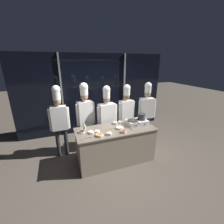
% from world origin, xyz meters
% --- Properties ---
extents(ground_plane, '(24.00, 24.00, 0.00)m').
position_xyz_m(ground_plane, '(0.00, 0.00, 0.00)').
color(ground_plane, brown).
extents(window_wall_back, '(5.16, 0.09, 2.70)m').
position_xyz_m(window_wall_back, '(0.00, 1.96, 1.35)').
color(window_wall_back, black).
rests_on(window_wall_back, ground_plane).
extents(demo_counter, '(1.93, 0.80, 0.89)m').
position_xyz_m(demo_counter, '(0.00, 0.00, 0.44)').
color(demo_counter, gray).
rests_on(demo_counter, ground_plane).
extents(portable_stove, '(0.54, 0.38, 0.12)m').
position_xyz_m(portable_stove, '(0.63, 0.07, 0.94)').
color(portable_stove, silver).
rests_on(portable_stove, demo_counter).
extents(frying_pan, '(0.28, 0.49, 0.05)m').
position_xyz_m(frying_pan, '(0.50, 0.07, 1.03)').
color(frying_pan, '#38332D').
rests_on(frying_pan, portable_stove).
extents(stock_pot, '(0.21, 0.19, 0.15)m').
position_xyz_m(stock_pot, '(0.75, 0.07, 1.09)').
color(stock_pot, '#333335').
rests_on(stock_pot, portable_stove).
extents(squeeze_bottle_oil, '(0.06, 0.06, 0.16)m').
position_xyz_m(squeeze_bottle_oil, '(-0.72, 0.19, 0.96)').
color(squeeze_bottle_oil, beige).
rests_on(squeeze_bottle_oil, demo_counter).
extents(prep_bowl_garlic, '(0.12, 0.12, 0.05)m').
position_xyz_m(prep_bowl_garlic, '(-0.25, -0.25, 0.92)').
color(prep_bowl_garlic, silver).
rests_on(prep_bowl_garlic, demo_counter).
extents(prep_bowl_shrimp, '(0.12, 0.12, 0.05)m').
position_xyz_m(prep_bowl_shrimp, '(0.10, 0.27, 0.92)').
color(prep_bowl_shrimp, silver).
rests_on(prep_bowl_shrimp, demo_counter).
extents(prep_bowl_onion, '(0.14, 0.14, 0.05)m').
position_xyz_m(prep_bowl_onion, '(-0.61, -0.03, 0.91)').
color(prep_bowl_onion, silver).
rests_on(prep_bowl_onion, demo_counter).
extents(prep_bowl_chicken, '(0.10, 0.10, 0.06)m').
position_xyz_m(prep_bowl_chicken, '(0.23, 0.28, 0.92)').
color(prep_bowl_chicken, silver).
rests_on(prep_bowl_chicken, demo_counter).
extents(prep_bowl_noodles, '(0.13, 0.13, 0.04)m').
position_xyz_m(prep_bowl_noodles, '(-0.46, -0.02, 0.91)').
color(prep_bowl_noodles, silver).
rests_on(prep_bowl_noodles, demo_counter).
extents(prep_bowl_chili_flakes, '(0.12, 0.12, 0.06)m').
position_xyz_m(prep_bowl_chili_flakes, '(0.10, -0.27, 0.92)').
color(prep_bowl_chili_flakes, silver).
rests_on(prep_bowl_chili_flakes, demo_counter).
extents(prep_bowl_rice, '(0.17, 0.17, 0.05)m').
position_xyz_m(prep_bowl_rice, '(0.09, -0.04, 0.91)').
color(prep_bowl_rice, silver).
rests_on(prep_bowl_rice, demo_counter).
extents(prep_bowl_carrots, '(0.17, 0.17, 0.05)m').
position_xyz_m(prep_bowl_carrots, '(-0.47, -0.23, 0.91)').
color(prep_bowl_carrots, silver).
rests_on(prep_bowl_carrots, demo_counter).
extents(prep_bowl_soy_glaze, '(0.16, 0.16, 0.04)m').
position_xyz_m(prep_bowl_soy_glaze, '(-0.81, 0.09, 0.91)').
color(prep_bowl_soy_glaze, silver).
rests_on(prep_bowl_soy_glaze, demo_counter).
extents(serving_spoon_slotted, '(0.26, 0.14, 0.02)m').
position_xyz_m(serving_spoon_slotted, '(-0.12, 0.03, 0.89)').
color(serving_spoon_slotted, olive).
rests_on(serving_spoon_slotted, demo_counter).
extents(serving_spoon_solid, '(0.26, 0.08, 0.02)m').
position_xyz_m(serving_spoon_solid, '(-0.69, -0.22, 0.89)').
color(serving_spoon_solid, olive).
rests_on(serving_spoon_solid, demo_counter).
extents(chef_head, '(0.50, 0.21, 1.91)m').
position_xyz_m(chef_head, '(-1.26, 0.70, 1.12)').
color(chef_head, '#232326').
rests_on(chef_head, ground_plane).
extents(chef_sous, '(0.51, 0.26, 1.94)m').
position_xyz_m(chef_sous, '(-0.59, 0.72, 1.15)').
color(chef_sous, '#4C4C51').
rests_on(chef_sous, ground_plane).
extents(chef_line, '(0.60, 0.31, 1.84)m').
position_xyz_m(chef_line, '(-0.01, 0.63, 1.03)').
color(chef_line, '#2D3856').
rests_on(chef_line, ground_plane).
extents(chef_pastry, '(0.53, 0.26, 1.83)m').
position_xyz_m(chef_pastry, '(0.63, 0.73, 1.06)').
color(chef_pastry, '#232326').
rests_on(chef_pastry, ground_plane).
extents(chef_apprentice, '(0.56, 0.27, 1.86)m').
position_xyz_m(chef_apprentice, '(1.31, 0.69, 1.07)').
color(chef_apprentice, '#2D3856').
rests_on(chef_apprentice, ground_plane).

